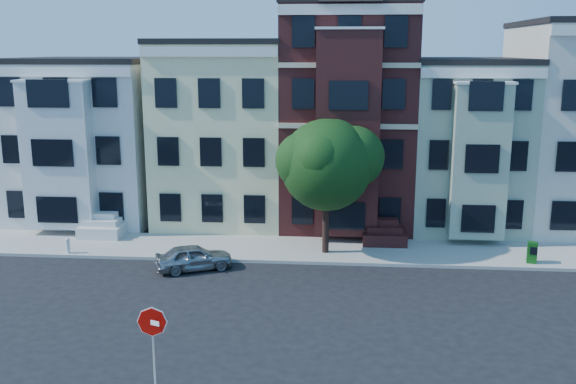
# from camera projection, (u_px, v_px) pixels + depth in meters

# --- Properties ---
(ground) EXTENTS (120.00, 120.00, 0.00)m
(ground) POSITION_uv_depth(u_px,v_px,m) (346.00, 319.00, 23.76)
(ground) COLOR black
(far_sidewalk) EXTENTS (60.00, 4.00, 0.15)m
(far_sidewalk) POSITION_uv_depth(u_px,v_px,m) (345.00, 251.00, 31.53)
(far_sidewalk) COLOR #9E9B93
(far_sidewalk) RESTS_ON ground
(house_white) EXTENTS (8.00, 9.00, 9.00)m
(house_white) POSITION_uv_depth(u_px,v_px,m) (94.00, 140.00, 38.12)
(house_white) COLOR silver
(house_white) RESTS_ON ground
(house_yellow) EXTENTS (7.00, 9.00, 10.00)m
(house_yellow) POSITION_uv_depth(u_px,v_px,m) (226.00, 133.00, 37.35)
(house_yellow) COLOR #F4EAAA
(house_yellow) RESTS_ON ground
(house_brown) EXTENTS (7.00, 9.00, 12.00)m
(house_brown) POSITION_uv_depth(u_px,v_px,m) (347.00, 117.00, 36.56)
(house_brown) COLOR #381313
(house_brown) RESTS_ON ground
(house_green) EXTENTS (6.00, 9.00, 9.00)m
(house_green) POSITION_uv_depth(u_px,v_px,m) (461.00, 144.00, 36.35)
(house_green) COLOR #97A88E
(house_green) RESTS_ON ground
(street_tree) EXTENTS (7.54, 7.54, 7.99)m
(street_tree) POSITION_uv_depth(u_px,v_px,m) (326.00, 171.00, 30.24)
(street_tree) COLOR #1D4518
(street_tree) RESTS_ON far_sidewalk
(parked_car) EXTENTS (3.72, 2.67, 1.18)m
(parked_car) POSITION_uv_depth(u_px,v_px,m) (194.00, 257.00, 28.93)
(parked_car) COLOR #95999D
(parked_car) RESTS_ON ground
(newspaper_box) EXTENTS (0.52, 0.48, 0.98)m
(newspaper_box) POSITION_uv_depth(u_px,v_px,m) (532.00, 252.00, 29.46)
(newspaper_box) COLOR #114E14
(newspaper_box) RESTS_ON far_sidewalk
(fire_hydrant) EXTENTS (0.28, 0.28, 0.61)m
(fire_hydrant) POSITION_uv_depth(u_px,v_px,m) (68.00, 247.00, 30.89)
(fire_hydrant) COLOR silver
(fire_hydrant) RESTS_ON far_sidewalk
(stop_sign) EXTENTS (0.84, 0.43, 3.12)m
(stop_sign) POSITION_uv_depth(u_px,v_px,m) (154.00, 348.00, 17.68)
(stop_sign) COLOR #A20500
(stop_sign) RESTS_ON near_sidewalk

